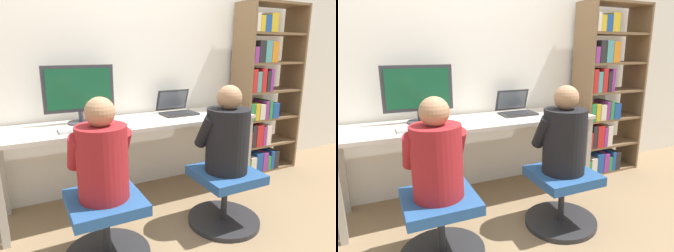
{
  "view_description": "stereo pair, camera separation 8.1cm",
  "coord_description": "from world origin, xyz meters",
  "views": [
    {
      "loc": [
        -0.87,
        -2.1,
        1.34
      ],
      "look_at": [
        0.22,
        0.09,
        0.72
      ],
      "focal_mm": 32.0,
      "sensor_mm": 36.0,
      "label": 1
    },
    {
      "loc": [
        -0.79,
        -2.14,
        1.34
      ],
      "look_at": [
        0.22,
        0.09,
        0.72
      ],
      "focal_mm": 32.0,
      "sensor_mm": 36.0,
      "label": 2
    }
  ],
  "objects": [
    {
      "name": "ground_plane",
      "position": [
        0.0,
        0.0,
        0.0
      ],
      "size": [
        14.0,
        14.0,
        0.0
      ],
      "primitive_type": "plane",
      "color": "#846B4C"
    },
    {
      "name": "wall_back",
      "position": [
        0.0,
        0.62,
        1.3
      ],
      "size": [
        10.0,
        0.05,
        2.6
      ],
      "color": "white",
      "rests_on": "ground_plane"
    },
    {
      "name": "desk",
      "position": [
        0.0,
        0.28,
        0.67
      ],
      "size": [
        2.21,
        0.56,
        0.75
      ],
      "color": "beige",
      "rests_on": "ground_plane"
    },
    {
      "name": "desktop_monitor",
      "position": [
        -0.43,
        0.4,
        1.0
      ],
      "size": [
        0.57,
        0.22,
        0.48
      ],
      "color": "#333338",
      "rests_on": "desk"
    },
    {
      "name": "laptop",
      "position": [
        0.46,
        0.38,
        0.8
      ],
      "size": [
        0.33,
        0.29,
        0.22
      ],
      "color": "#2D2D30",
      "rests_on": "desk"
    },
    {
      "name": "keyboard",
      "position": [
        -0.45,
        0.17,
        0.76
      ],
      "size": [
        0.39,
        0.15,
        0.03
      ],
      "color": "#B2B2B7",
      "rests_on": "desk"
    },
    {
      "name": "computer_mouse_by_keyboard",
      "position": [
        -0.19,
        0.15,
        0.77
      ],
      "size": [
        0.07,
        0.11,
        0.04
      ],
      "color": "#99999E",
      "rests_on": "desk"
    },
    {
      "name": "office_chair_left",
      "position": [
        -0.46,
        -0.39,
        0.23
      ],
      "size": [
        0.57,
        0.57,
        0.44
      ],
      "color": "#262628",
      "rests_on": "ground_plane"
    },
    {
      "name": "office_chair_right",
      "position": [
        0.49,
        -0.38,
        0.23
      ],
      "size": [
        0.57,
        0.57,
        0.44
      ],
      "color": "#262628",
      "rests_on": "ground_plane"
    },
    {
      "name": "person_at_monitor",
      "position": [
        -0.46,
        -0.38,
        0.71
      ],
      "size": [
        0.39,
        0.33,
        0.64
      ],
      "color": "maroon",
      "rests_on": "office_chair_left"
    },
    {
      "name": "person_at_laptop",
      "position": [
        0.49,
        -0.37,
        0.72
      ],
      "size": [
        0.39,
        0.34,
        0.66
      ],
      "color": "black",
      "rests_on": "office_chair_right"
    },
    {
      "name": "bookshelf",
      "position": [
        1.5,
        0.35,
        0.84
      ],
      "size": [
        0.76,
        0.33,
        1.82
      ],
      "color": "brown",
      "rests_on": "ground_plane"
    }
  ]
}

